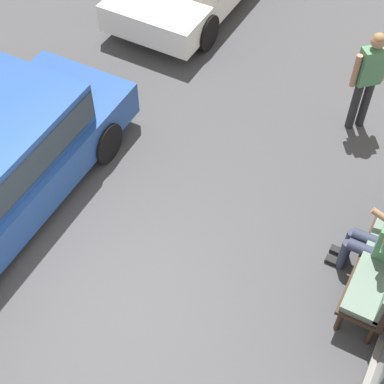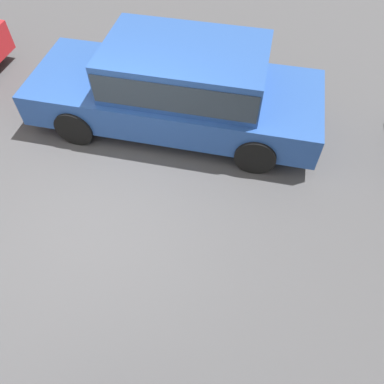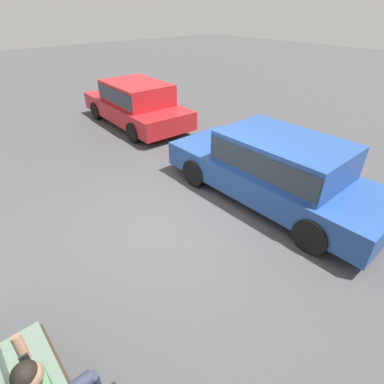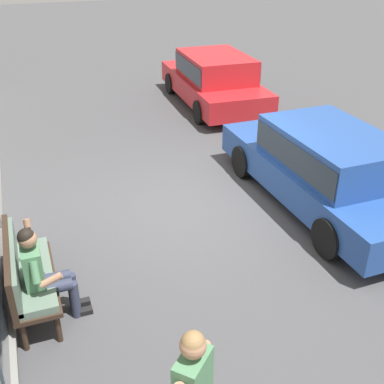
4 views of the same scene
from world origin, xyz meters
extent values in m
plane|color=#424244|center=(0.00, 0.00, 0.00)|extent=(60.00, 60.00, 0.00)
cylinder|color=#332319|center=(-0.92, 3.00, 0.21)|extent=(0.07, 0.07, 0.41)
cylinder|color=#332319|center=(-0.92, 2.61, 0.21)|extent=(0.07, 0.07, 0.41)
cylinder|color=#332319|center=(-2.34, 2.61, 0.21)|extent=(0.07, 0.07, 0.41)
cube|color=#332319|center=(-1.63, 2.81, 0.44)|extent=(1.57, 0.55, 0.06)
cube|color=slate|center=(-1.63, 2.81, 0.52)|extent=(1.51, 0.49, 0.10)
cylinder|color=#2D3347|center=(-1.79, 2.57, 0.52)|extent=(0.15, 0.42, 0.15)
cylinder|color=#2D3347|center=(-1.79, 2.36, 0.26)|extent=(0.12, 0.12, 0.52)
cube|color=black|center=(-1.79, 2.28, 0.04)|extent=(0.10, 0.24, 0.07)
cylinder|color=#2D3347|center=(-1.97, 2.57, 0.52)|extent=(0.15, 0.42, 0.15)
cylinder|color=#2D3347|center=(-1.97, 2.36, 0.26)|extent=(0.12, 0.12, 0.52)
cube|color=black|center=(-1.97, 2.28, 0.04)|extent=(0.10, 0.24, 0.07)
cube|color=#2D3347|center=(-1.88, 2.78, 0.52)|extent=(0.34, 0.24, 0.14)
cylinder|color=#A37556|center=(-2.17, 2.60, 0.79)|extent=(0.08, 0.27, 0.17)
cylinder|color=black|center=(-5.08, -1.31, 0.33)|extent=(0.65, 0.19, 0.65)
cylinder|color=black|center=(-5.10, -3.04, 0.33)|extent=(0.65, 0.19, 0.65)
cylinder|color=black|center=(-1.98, -1.39, 0.32)|extent=(0.63, 0.18, 0.63)
cylinder|color=black|center=(-1.97, -3.06, 0.32)|extent=(0.63, 0.18, 0.63)
cylinder|color=#232326|center=(-4.35, 1.61, 0.44)|extent=(0.13, 0.13, 0.88)
cylinder|color=#232326|center=(-4.48, 1.74, 0.44)|extent=(0.13, 0.13, 0.88)
cube|color=#4C7F56|center=(-4.41, 1.68, 1.18)|extent=(0.39, 0.40, 0.60)
cylinder|color=#A37556|center=(-4.26, 1.51, 1.14)|extent=(0.09, 0.09, 0.54)
sphere|color=#A37556|center=(-4.41, 1.68, 1.60)|extent=(0.21, 0.21, 0.21)
sphere|color=olive|center=(-4.41, 1.68, 1.64)|extent=(0.19, 0.19, 0.19)
camera|label=1|loc=(2.76, 2.60, 6.56)|focal=55.00mm
camera|label=2|loc=(-1.90, 2.60, 4.45)|focal=35.00mm
camera|label=3|loc=(-3.56, 2.60, 3.59)|focal=28.00mm
camera|label=4|loc=(-6.87, 2.60, 4.34)|focal=45.00mm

